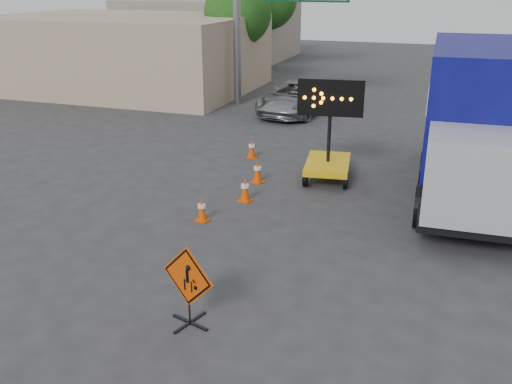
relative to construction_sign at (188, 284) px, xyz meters
The scene contains 12 objects.
ground 0.98m from the construction_sign, 59.41° to the left, with size 100.00×100.00×0.00m, color #2D2D30.
storefront_left_near 24.67m from the construction_sign, 123.85° to the left, with size 14.00×10.00×4.00m, color tan.
storefront_left_far 37.50m from the construction_sign, 113.13° to the left, with size 12.00×10.00×4.40m, color #A19486.
tree_left_near 23.99m from the construction_sign, 108.97° to the left, with size 3.71×3.71×6.03m.
construction_sign is the anchor object (origin of this frame).
arrow_board 8.70m from the construction_sign, 86.19° to the left, with size 1.97×2.36×3.12m.
pickup_truck 17.62m from the construction_sign, 99.24° to the left, with size 2.42×5.26×1.46m, color #A3A6AA.
box_truck 10.17m from the construction_sign, 62.00° to the left, with size 3.06×8.90×4.19m.
cone_a 4.74m from the construction_sign, 111.84° to the left, with size 0.37×0.37×0.65m.
cone_b 6.19m from the construction_sign, 101.12° to the left, with size 0.42×0.42×0.71m.
cone_c 7.82m from the construction_sign, 100.25° to the left, with size 0.45×0.45×0.71m.
cone_d 10.32m from the construction_sign, 103.59° to the left, with size 0.45×0.45×0.69m.
Camera 1 is at (3.82, -8.45, 5.90)m, focal length 40.00 mm.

